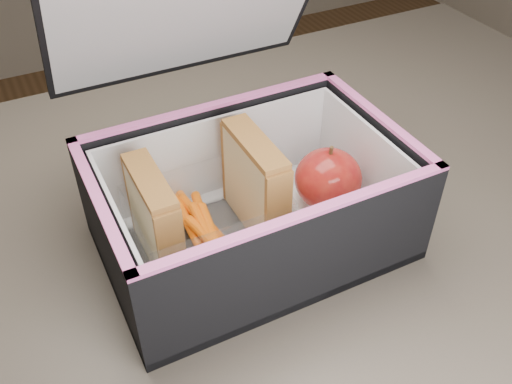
{
  "coord_description": "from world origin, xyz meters",
  "views": [
    {
      "loc": [
        -0.28,
        -0.47,
        1.22
      ],
      "look_at": [
        -0.07,
        -0.04,
        0.81
      ],
      "focal_mm": 40.0,
      "sensor_mm": 36.0,
      "label": 1
    }
  ],
  "objects": [
    {
      "name": "paper_napkin",
      "position": [
        0.02,
        -0.05,
        0.77
      ],
      "size": [
        0.1,
        0.1,
        0.01
      ],
      "primitive_type": "cube",
      "rotation": [
        0.0,
        0.0,
        0.27
      ],
      "color": "white",
      "rests_on": "lunch_bag"
    },
    {
      "name": "lunch_bag",
      "position": [
        -0.08,
        -0.05,
        0.82
      ],
      "size": [
        0.33,
        0.32,
        0.31
      ],
      "color": "black",
      "rests_on": "kitchen_table"
    },
    {
      "name": "red_apple",
      "position": [
        0.02,
        -0.05,
        0.81
      ],
      "size": [
        0.1,
        0.1,
        0.08
      ],
      "rotation": [
        0.0,
        0.0,
        -0.39
      ],
      "color": "maroon",
      "rests_on": "paper_napkin"
    },
    {
      "name": "sandwich_left",
      "position": [
        -0.18,
        -0.04,
        0.82
      ],
      "size": [
        0.03,
        0.1,
        0.11
      ],
      "color": "#D0BB7E",
      "rests_on": "plastic_tub"
    },
    {
      "name": "plastic_tub",
      "position": [
        -0.12,
        -0.04,
        0.8
      ],
      "size": [
        0.16,
        0.11,
        0.07
      ],
      "primitive_type": null,
      "color": "white",
      "rests_on": "lunch_bag"
    },
    {
      "name": "kitchen_table",
      "position": [
        0.0,
        0.0,
        0.66
      ],
      "size": [
        1.2,
        0.8,
        0.75
      ],
      "color": "#52473D",
      "rests_on": "ground"
    },
    {
      "name": "sandwich_right",
      "position": [
        -0.07,
        -0.04,
        0.82
      ],
      "size": [
        0.03,
        0.1,
        0.12
      ],
      "color": "#D0BB7E",
      "rests_on": "plastic_tub"
    },
    {
      "name": "carrot_sticks",
      "position": [
        -0.13,
        -0.05,
        0.79
      ],
      "size": [
        0.04,
        0.14,
        0.03
      ],
      "color": "orange",
      "rests_on": "plastic_tub"
    }
  ]
}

